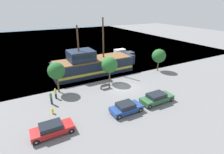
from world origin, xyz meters
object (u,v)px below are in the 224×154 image
fire_hydrant (53,111)px  bench_promenade_east (105,86)px  parked_car_curb_rear (126,108)px  pedestrian_walking_near (56,93)px  parked_car_curb_front (157,98)px  moored_boat_dockside (121,54)px  parked_car_curb_mid (52,129)px  pedestrian_walking_far (51,98)px  pirate_ship (92,65)px

fire_hydrant → bench_promenade_east: bench_promenade_east is taller
parked_car_curb_rear → bench_promenade_east: (0.76, 7.15, -0.22)m
pedestrian_walking_near → parked_car_curb_front: bearing=-33.2°
fire_hydrant → bench_promenade_east: bearing=19.3°
moored_boat_dockside → parked_car_curb_mid: (-21.39, -21.42, -0.09)m
fire_hydrant → parked_car_curb_rear: bearing=-27.0°
parked_car_curb_mid → pedestrian_walking_far: pedestrian_walking_far is taller
pedestrian_walking_far → parked_car_curb_mid: bearing=-100.3°
moored_boat_dockside → parked_car_curb_rear: 25.11m
moored_boat_dockside → bench_promenade_east: bearing=-129.2°
parked_car_curb_front → parked_car_curb_rear: parked_car_curb_front is taller
moored_boat_dockside → parked_car_curb_mid: moored_boat_dockside is taller
parked_car_curb_front → pedestrian_walking_near: size_ratio=3.01×
bench_promenade_east → pedestrian_walking_near: bearing=175.8°
parked_car_curb_rear → bench_promenade_east: 7.19m
bench_promenade_east → parked_car_curb_rear: bearing=-96.1°
pedestrian_walking_far → moored_boat_dockside: bearing=37.0°
pirate_ship → bench_promenade_east: bearing=-96.8°
fire_hydrant → pedestrian_walking_near: size_ratio=0.49×
parked_car_curb_rear → bench_promenade_east: size_ratio=2.48×
pedestrian_walking_far → bench_promenade_east: bearing=5.0°
parked_car_curb_rear → fire_hydrant: (-8.00, 4.08, -0.24)m
parked_car_curb_rear → pirate_ship: bearing=83.6°
pirate_ship → pedestrian_walking_near: pirate_ship is taller
moored_boat_dockside → fire_hydrant: moored_boat_dockside is taller
parked_car_curb_front → pedestrian_walking_far: size_ratio=2.66×
moored_boat_dockside → bench_promenade_east: 18.78m
moored_boat_dockside → pedestrian_walking_far: moored_boat_dockside is taller
moored_boat_dockside → parked_car_curb_front: moored_boat_dockside is taller
parked_car_curb_front → parked_car_curb_rear: (-4.96, -0.02, -0.02)m
fire_hydrant → pedestrian_walking_near: pedestrian_walking_near is taller
moored_boat_dockside → pirate_ship: bearing=-146.1°
moored_boat_dockside → bench_promenade_east: size_ratio=4.27×
moored_boat_dockside → parked_car_curb_front: (-7.67, -21.69, -0.06)m
pirate_ship → bench_promenade_east: pirate_ship is taller
pirate_ship → pedestrian_walking_far: (-9.26, -7.90, -0.88)m
moored_boat_dockside → pedestrian_walking_far: bearing=-143.0°
parked_car_curb_mid → parked_car_curb_rear: parked_car_curb_rear is taller
bench_promenade_east → pedestrian_walking_far: size_ratio=0.90×
bench_promenade_east → parked_car_curb_mid: bearing=-144.2°
parked_car_curb_rear → pedestrian_walking_near: bearing=131.4°
fire_hydrant → bench_promenade_east: 9.28m
pedestrian_walking_near → bench_promenade_east: bearing=-4.2°
parked_car_curb_rear → pedestrian_walking_near: 10.27m
parked_car_curb_front → parked_car_curb_mid: size_ratio=1.11×
parked_car_curb_front → moored_boat_dockside: bearing=70.5°
parked_car_curb_rear → fire_hydrant: 8.98m
parked_car_curb_mid → pedestrian_walking_near: size_ratio=2.71×
moored_boat_dockside → pedestrian_walking_near: bearing=-144.2°
pirate_ship → bench_promenade_east: (-0.85, -7.16, -1.35)m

